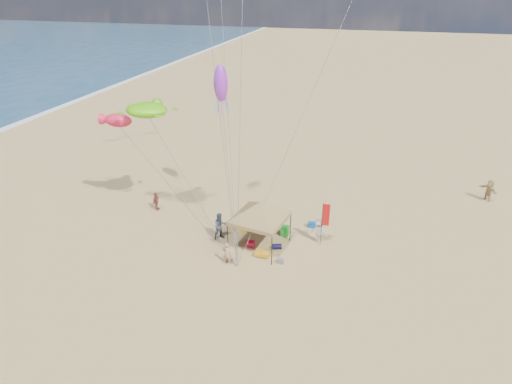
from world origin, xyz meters
TOP-DOWN VIEW (x-y plane):
  - ground at (0.00, 0.00)m, footprint 280.00×280.00m
  - canopy_tent at (0.24, 3.06)m, footprint 6.07×6.07m
  - feather_flag at (4.20, 4.37)m, footprint 0.47×0.08m
  - cooler_red at (-0.37, 2.91)m, footprint 0.54×0.38m
  - cooler_blue at (3.15, 6.39)m, footprint 0.54×0.38m
  - bag_navy at (1.39, 3.07)m, footprint 0.69×0.54m
  - bag_orange at (-0.95, 6.56)m, footprint 0.54×0.69m
  - chair_green at (1.54, 4.82)m, footprint 0.50×0.50m
  - chair_yellow at (-1.37, 4.71)m, footprint 0.50×0.50m
  - crate_grey at (1.99, 1.63)m, footprint 0.34×0.30m
  - beach_cart at (0.68, 2.00)m, footprint 0.90×0.50m
  - person_near_a at (-1.17, 0.68)m, footprint 0.57×0.39m
  - person_near_b at (-2.55, 3.26)m, footprint 1.18×1.18m
  - person_near_c at (3.89, 4.65)m, footprint 1.21×0.82m
  - person_far_a at (-8.62, 5.76)m, footprint 0.37×0.86m
  - person_far_c at (15.90, 14.22)m, footprint 1.43×1.62m
  - turtle_kite at (-7.96, 4.83)m, footprint 2.96×2.44m
  - fish_kite at (-10.31, 4.93)m, footprint 2.22×1.44m
  - squid_kite at (-3.83, 7.79)m, footprint 1.25×1.25m

SIDE VIEW (x-z plane):
  - ground at x=0.00m, z-range 0.00..0.00m
  - crate_grey at x=1.99m, z-range 0.00..0.28m
  - bag_navy at x=1.39m, z-range 0.00..0.36m
  - bag_orange at x=-0.95m, z-range 0.00..0.36m
  - cooler_red at x=-0.37m, z-range 0.00..0.38m
  - cooler_blue at x=3.15m, z-range 0.00..0.38m
  - beach_cart at x=0.68m, z-range 0.08..0.32m
  - chair_green at x=1.54m, z-range 0.00..0.70m
  - chair_yellow at x=-1.37m, z-range 0.00..0.70m
  - person_far_a at x=-8.62m, z-range 0.00..1.46m
  - person_near_a at x=-1.17m, z-range 0.00..1.52m
  - person_near_c at x=3.89m, z-range 0.00..1.74m
  - person_far_c at x=15.90m, z-range 0.00..1.78m
  - person_near_b at x=-2.55m, z-range 0.00..1.93m
  - feather_flag at x=4.20m, z-range 0.52..3.63m
  - canopy_tent at x=0.24m, z-range 1.26..5.07m
  - fish_kite at x=-10.31m, z-range 6.67..7.59m
  - turtle_kite at x=-7.96m, z-range 7.60..8.54m
  - squid_kite at x=-3.83m, z-range 8.16..10.68m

